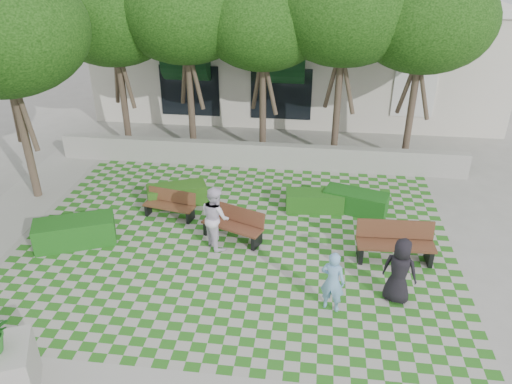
# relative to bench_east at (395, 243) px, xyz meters

# --- Properties ---
(ground) EXTENTS (90.00, 90.00, 0.00)m
(ground) POSITION_rel_bench_east_xyz_m (-4.30, -0.77, -0.51)
(ground) COLOR gray
(ground) RESTS_ON ground
(lawn) EXTENTS (12.00, 12.00, 0.00)m
(lawn) POSITION_rel_bench_east_xyz_m (-4.30, 0.23, -0.51)
(lawn) COLOR #2B721E
(lawn) RESTS_ON ground
(retaining_wall) EXTENTS (15.00, 0.36, 0.90)m
(retaining_wall) POSITION_rel_bench_east_xyz_m (-4.30, 5.43, -0.06)
(retaining_wall) COLOR #9E9B93
(retaining_wall) RESTS_ON ground
(bench_east) EXTENTS (2.05, 0.76, 1.06)m
(bench_east) POSITION_rel_bench_east_xyz_m (0.00, 0.00, 0.00)
(bench_east) COLOR #512E1C
(bench_east) RESTS_ON ground
(bench_mid) EXTENTS (1.86, 1.20, 0.93)m
(bench_mid) POSITION_rel_bench_east_xyz_m (-4.41, 0.48, -0.06)
(bench_mid) COLOR #582F1E
(bench_mid) RESTS_ON ground
(bench_west) EXTENTS (1.65, 0.83, 0.83)m
(bench_west) POSITION_rel_bench_east_xyz_m (-6.53, 1.46, -0.11)
(bench_west) COLOR #56321D
(bench_west) RESTS_ON ground
(hedge_east) EXTENTS (2.06, 1.30, 0.67)m
(hedge_east) POSITION_rel_bench_east_xyz_m (-0.89, 2.47, -0.18)
(hedge_east) COLOR #134A14
(hedge_east) RESTS_ON ground
(hedge_midright) EXTENTS (1.84, 0.87, 0.62)m
(hedge_midright) POSITION_rel_bench_east_xyz_m (-2.16, 2.40, -0.20)
(hedge_midright) COLOR #1C5115
(hedge_midright) RESTS_ON ground
(hedge_midleft) EXTENTS (1.99, 1.40, 0.65)m
(hedge_midleft) POSITION_rel_bench_east_xyz_m (-6.55, 2.27, -0.19)
(hedge_midleft) COLOR #245115
(hedge_midleft) RESTS_ON ground
(hedge_west) EXTENTS (2.31, 1.63, 0.75)m
(hedge_west) POSITION_rel_bench_east_xyz_m (-8.75, -0.35, -0.14)
(hedge_west) COLOR #165015
(hedge_west) RESTS_ON ground
(person_blue) EXTENTS (0.65, 0.52, 1.56)m
(person_blue) POSITION_rel_bench_east_xyz_m (-1.68, -2.20, 0.26)
(person_blue) COLOR #78ADDB
(person_blue) RESTS_ON ground
(person_dark) EXTENTS (0.96, 0.81, 1.67)m
(person_dark) POSITION_rel_bench_east_xyz_m (-0.14, -1.68, 0.32)
(person_dark) COLOR black
(person_dark) RESTS_ON ground
(person_white) EXTENTS (1.08, 1.11, 1.80)m
(person_white) POSITION_rel_bench_east_xyz_m (-4.83, 0.07, 0.39)
(person_white) COLOR white
(person_white) RESTS_ON ground
(tree_row) EXTENTS (17.70, 13.40, 7.41)m
(tree_row) POSITION_rel_bench_east_xyz_m (-6.16, 5.18, 4.67)
(tree_row) COLOR #47382B
(tree_row) RESTS_ON ground
(building) EXTENTS (18.00, 8.92, 5.15)m
(building) POSITION_rel_bench_east_xyz_m (-3.36, 13.31, 2.00)
(building) COLOR beige
(building) RESTS_ON ground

